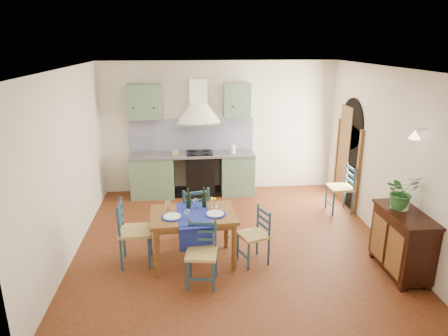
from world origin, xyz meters
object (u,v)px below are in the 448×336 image
Objects in this scene: dining_table at (194,219)px; sideboard at (402,240)px; potted_plant at (402,192)px; chair_near at (202,253)px.

dining_table is 2.97m from sideboard.
sideboard is 0.69m from potted_plant.
dining_table is 2.58× the size of potted_plant.
dining_table reaches higher than sideboard.
dining_table is at bearing 168.78° from sideboard.
potted_plant reaches higher than dining_table.
potted_plant is (-0.02, 0.15, 0.67)m from sideboard.
dining_table is at bearing 171.54° from potted_plant.
sideboard is (2.81, -0.01, 0.05)m from chair_near.
sideboard reaches higher than chair_near.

